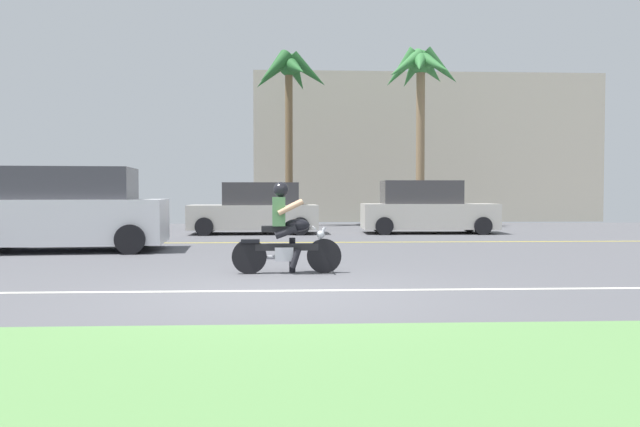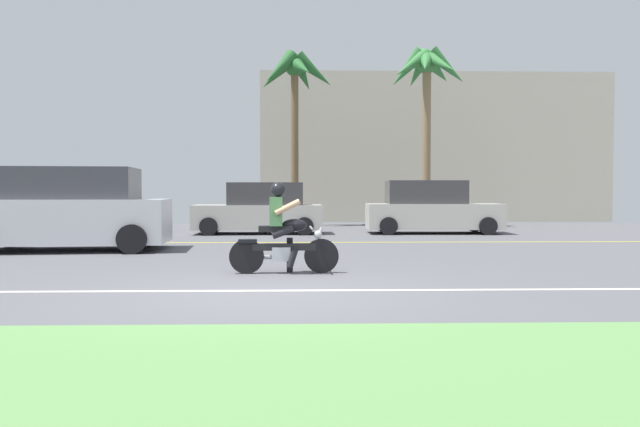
% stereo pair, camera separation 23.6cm
% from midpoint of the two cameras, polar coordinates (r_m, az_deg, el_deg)
% --- Properties ---
extents(ground, '(56.00, 30.00, 0.04)m').
position_cam_midpoint_polar(ground, '(11.06, -4.29, -4.97)').
color(ground, '#545459').
extents(grass_median, '(56.00, 3.80, 0.06)m').
position_cam_midpoint_polar(grass_median, '(4.09, -7.19, -16.35)').
color(grass_median, '#5B8C4C').
rests_on(grass_median, ground).
extents(lane_line_near, '(50.40, 0.12, 0.01)m').
position_cam_midpoint_polar(lane_line_near, '(8.23, -4.85, -7.21)').
color(lane_line_near, silver).
rests_on(lane_line_near, ground).
extents(lane_line_far, '(50.40, 0.12, 0.01)m').
position_cam_midpoint_polar(lane_line_far, '(16.06, -3.78, -2.72)').
color(lane_line_far, yellow).
rests_on(lane_line_far, ground).
extents(motorcyclist, '(1.78, 0.58, 1.49)m').
position_cam_midpoint_polar(motorcyclist, '(9.91, -3.90, -2.01)').
color(motorcyclist, black).
rests_on(motorcyclist, ground).
extents(suv_nearby, '(4.69, 2.45, 1.88)m').
position_cam_midpoint_polar(suv_nearby, '(14.87, -23.37, 0.26)').
color(suv_nearby, silver).
rests_on(suv_nearby, ground).
extents(parked_car_0, '(4.45, 2.23, 1.63)m').
position_cam_midpoint_polar(parked_car_0, '(21.49, -23.62, 0.32)').
color(parked_car_0, navy).
rests_on(parked_car_0, ground).
extents(parked_car_1, '(4.11, 1.88, 1.63)m').
position_cam_midpoint_polar(parked_car_1, '(19.53, -6.38, 0.32)').
color(parked_car_1, beige).
rests_on(parked_car_1, ground).
extents(parked_car_2, '(4.31, 1.87, 1.70)m').
position_cam_midpoint_polar(parked_car_2, '(19.95, 9.57, 0.42)').
color(parked_car_2, beige).
rests_on(parked_car_2, ground).
extents(palm_tree_0, '(3.20, 3.28, 6.84)m').
position_cam_midpoint_polar(palm_tree_0, '(24.33, -3.19, 12.33)').
color(palm_tree_0, brown).
rests_on(palm_tree_0, ground).
extents(palm_tree_1, '(3.20, 3.33, 6.97)m').
position_cam_midpoint_polar(palm_tree_1, '(24.37, 9.11, 12.56)').
color(palm_tree_1, '#846B4C').
rests_on(palm_tree_1, ground).
extents(building_far, '(15.82, 4.00, 6.70)m').
position_cam_midpoint_polar(building_far, '(29.68, 9.28, 5.88)').
color(building_far, beige).
rests_on(building_far, ground).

